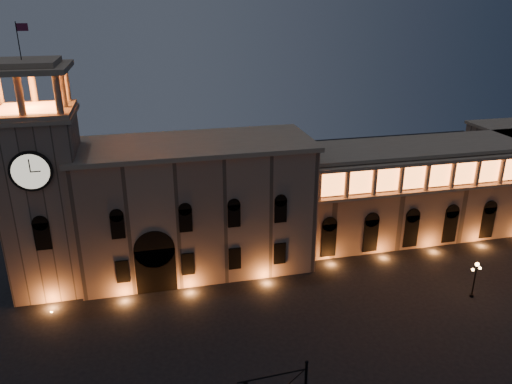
% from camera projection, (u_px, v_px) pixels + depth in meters
% --- Properties ---
extents(ground, '(160.00, 160.00, 0.00)m').
position_uv_depth(ground, '(246.00, 366.00, 50.40)').
color(ground, black).
rests_on(ground, ground).
extents(government_building, '(30.80, 12.80, 17.60)m').
position_uv_depth(government_building, '(196.00, 206.00, 66.65)').
color(government_building, '#91745F').
rests_on(government_building, ground).
extents(clock_tower, '(9.80, 9.80, 32.40)m').
position_uv_depth(clock_tower, '(44.00, 194.00, 60.47)').
color(clock_tower, '#91745F').
rests_on(clock_tower, ground).
extents(colonnade_wing, '(40.60, 11.50, 14.50)m').
position_uv_depth(colonnade_wing, '(417.00, 190.00, 76.32)').
color(colonnade_wing, '#8C6E59').
rests_on(colonnade_wing, ground).
extents(street_lamp_near, '(1.67, 0.49, 4.82)m').
position_uv_depth(street_lamp_near, '(475.00, 277.00, 61.06)').
color(street_lamp_near, black).
rests_on(street_lamp_near, ground).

